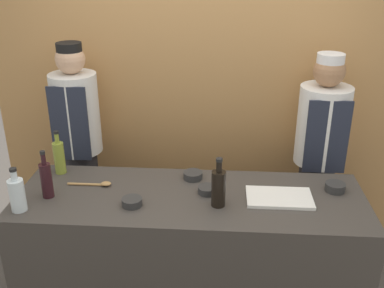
# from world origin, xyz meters

# --- Properties ---
(cabinet_wall) EXTENTS (3.24, 0.18, 2.40)m
(cabinet_wall) POSITION_xyz_m (0.00, 1.08, 1.20)
(cabinet_wall) COLOR #B7844C
(cabinet_wall) RESTS_ON ground_plane
(counter) EXTENTS (2.11, 0.71, 0.94)m
(counter) POSITION_xyz_m (0.00, 0.00, 0.47)
(counter) COLOR #3D3833
(counter) RESTS_ON ground_plane
(sauce_bowl_green) EXTENTS (0.12, 0.12, 0.04)m
(sauce_bowl_green) POSITION_xyz_m (-0.33, -0.13, 0.97)
(sauce_bowl_green) COLOR #2D2D2D
(sauce_bowl_green) RESTS_ON counter
(sauce_bowl_brown) EXTENTS (0.12, 0.12, 0.05)m
(sauce_bowl_brown) POSITION_xyz_m (0.88, 0.12, 0.97)
(sauce_bowl_brown) COLOR #2D2D2D
(sauce_bowl_brown) RESTS_ON counter
(sauce_bowl_white) EXTENTS (0.12, 0.12, 0.04)m
(sauce_bowl_white) POSITION_xyz_m (0.10, 0.04, 0.96)
(sauce_bowl_white) COLOR #2D2D2D
(sauce_bowl_white) RESTS_ON counter
(sauce_bowl_orange) EXTENTS (0.12, 0.12, 0.05)m
(sauce_bowl_orange) POSITION_xyz_m (0.00, 0.22, 0.97)
(sauce_bowl_orange) COLOR #2D2D2D
(sauce_bowl_orange) RESTS_ON counter
(cutting_board) EXTENTS (0.39, 0.24, 0.02)m
(cutting_board) POSITION_xyz_m (0.53, 0.00, 0.95)
(cutting_board) COLOR white
(cutting_board) RESTS_ON counter
(bottle_soy) EXTENTS (0.08, 0.08, 0.30)m
(bottle_soy) POSITION_xyz_m (0.17, -0.09, 1.06)
(bottle_soy) COLOR black
(bottle_soy) RESTS_ON counter
(bottle_clear) EXTENTS (0.09, 0.09, 0.26)m
(bottle_clear) POSITION_xyz_m (-0.96, -0.22, 1.04)
(bottle_clear) COLOR silver
(bottle_clear) RESTS_ON counter
(bottle_wine) EXTENTS (0.07, 0.07, 0.30)m
(bottle_wine) POSITION_xyz_m (-0.85, -0.06, 1.06)
(bottle_wine) COLOR black
(bottle_wine) RESTS_ON counter
(bottle_oil) EXTENTS (0.07, 0.07, 0.30)m
(bottle_oil) POSITION_xyz_m (-0.88, 0.25, 1.06)
(bottle_oil) COLOR olive
(bottle_oil) RESTS_ON counter
(wooden_spoon) EXTENTS (0.28, 0.05, 0.03)m
(wooden_spoon) POSITION_xyz_m (-0.60, 0.08, 0.95)
(wooden_spoon) COLOR #B2844C
(wooden_spoon) RESTS_ON counter
(chef_left) EXTENTS (0.34, 0.34, 1.71)m
(chef_left) POSITION_xyz_m (-0.90, 0.72, 0.93)
(chef_left) COLOR #28282D
(chef_left) RESTS_ON ground_plane
(chef_right) EXTENTS (0.37, 0.37, 1.66)m
(chef_right) POSITION_xyz_m (0.90, 0.72, 0.90)
(chef_right) COLOR #28282D
(chef_right) RESTS_ON ground_plane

